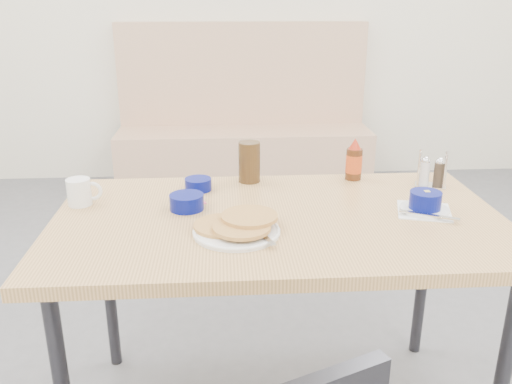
{
  "coord_description": "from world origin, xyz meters",
  "views": [
    {
      "loc": [
        -0.17,
        -1.3,
        1.41
      ],
      "look_at": [
        -0.07,
        0.31,
        0.82
      ],
      "focal_mm": 38.0,
      "sensor_mm": 36.0,
      "label": 1
    }
  ],
  "objects": [
    {
      "name": "creamer_bowl",
      "position": [
        -0.26,
        0.51,
        0.78
      ],
      "size": [
        0.09,
        0.09,
        0.04
      ],
      "rotation": [
        0.0,
        0.0,
        -0.26
      ],
      "color": "#040C66",
      "rests_on": "dining_table"
    },
    {
      "name": "condiment_caddy",
      "position": [
        0.58,
        0.5,
        0.8
      ],
      "size": [
        0.12,
        0.09,
        0.13
      ],
      "rotation": [
        0.0,
        0.0,
        -0.36
      ],
      "color": "silver",
      "rests_on": "dining_table"
    },
    {
      "name": "coffee_mug",
      "position": [
        -0.64,
        0.39,
        0.81
      ],
      "size": [
        0.11,
        0.08,
        0.09
      ],
      "rotation": [
        0.0,
        0.0,
        0.07
      ],
      "color": "white",
      "rests_on": "dining_table"
    },
    {
      "name": "grits_setting",
      "position": [
        0.47,
        0.25,
        0.79
      ],
      "size": [
        0.2,
        0.21,
        0.07
      ],
      "rotation": [
        0.0,
        0.0,
        -0.28
      ],
      "color": "white",
      "rests_on": "dining_table"
    },
    {
      "name": "syrup_bottle",
      "position": [
        0.31,
        0.59,
        0.83
      ],
      "size": [
        0.06,
        0.06,
        0.16
      ],
      "rotation": [
        0.0,
        0.0,
        0.31
      ],
      "color": "#47230F",
      "rests_on": "dining_table"
    },
    {
      "name": "dining_table",
      "position": [
        0.0,
        0.25,
        0.7
      ],
      "size": [
        1.4,
        0.8,
        0.76
      ],
      "color": "tan",
      "rests_on": "ground"
    },
    {
      "name": "booth_bench",
      "position": [
        0.0,
        2.78,
        0.35
      ],
      "size": [
        1.9,
        0.56,
        1.22
      ],
      "color": "tan",
      "rests_on": "ground"
    },
    {
      "name": "amber_tumbler",
      "position": [
        -0.07,
        0.59,
        0.83
      ],
      "size": [
        0.1,
        0.1,
        0.15
      ],
      "primitive_type": "cylinder",
      "rotation": [
        0.0,
        0.0,
        0.27
      ],
      "color": "#3F2A14",
      "rests_on": "dining_table"
    },
    {
      "name": "butter_bowl",
      "position": [
        -0.29,
        0.33,
        0.78
      ],
      "size": [
        0.11,
        0.11,
        0.05
      ],
      "rotation": [
        0.0,
        0.0,
        -0.36
      ],
      "color": "#040C66",
      "rests_on": "dining_table"
    },
    {
      "name": "sugar_wrapper",
      "position": [
        -0.25,
        0.37,
        0.76
      ],
      "size": [
        0.05,
        0.04,
        0.0
      ],
      "primitive_type": "cube",
      "rotation": [
        0.0,
        0.0,
        0.35
      ],
      "color": "#F95380",
      "rests_on": "dining_table"
    },
    {
      "name": "pancake_plate",
      "position": [
        -0.13,
        0.13,
        0.78
      ],
      "size": [
        0.25,
        0.25,
        0.04
      ],
      "rotation": [
        0.0,
        0.0,
        0.04
      ],
      "color": "white",
      "rests_on": "dining_table"
    }
  ]
}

